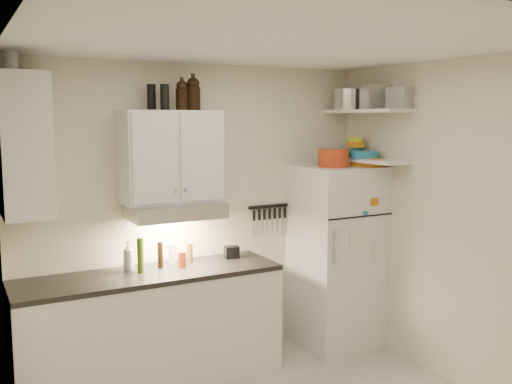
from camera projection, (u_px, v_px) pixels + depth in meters
name	position (u px, v px, depth m)	size (l,w,h in m)	color
ceiling	(289.00, 41.00, 3.52)	(3.20, 3.00, 0.02)	white
back_wall	(198.00, 214.00, 5.01)	(3.20, 0.02, 2.60)	beige
left_wall	(21.00, 282.00, 2.93)	(0.02, 3.00, 2.60)	beige
right_wall	(464.00, 226.00, 4.45)	(0.02, 3.00, 2.60)	beige
base_cabinet	(151.00, 330.00, 4.59)	(2.10, 0.60, 0.88)	white
countertop	(150.00, 275.00, 4.53)	(2.10, 0.62, 0.04)	black
upper_cabinet	(171.00, 157.00, 4.65)	(0.80, 0.33, 0.75)	white
side_cabinet	(24.00, 145.00, 3.98)	(0.33, 0.55, 1.00)	white
range_hood	(175.00, 210.00, 4.65)	(0.76, 0.46, 0.12)	silver
fridge	(337.00, 256.00, 5.35)	(0.70, 0.68, 1.70)	white
shelf_hi	(366.00, 111.00, 5.15)	(0.30, 0.95, 0.03)	white
shelf_lo	(365.00, 160.00, 5.21)	(0.30, 0.95, 0.03)	white
knife_strip	(269.00, 206.00, 5.31)	(0.42, 0.02, 0.03)	black
dutch_oven	(334.00, 158.00, 5.13)	(0.28, 0.28, 0.16)	#AE3214
book_stack	(368.00, 162.00, 5.15)	(0.20, 0.25, 0.08)	#C67118
spice_jar	(347.00, 162.00, 5.13)	(0.05, 0.05, 0.09)	silver
stock_pot	(348.00, 100.00, 5.33)	(0.27, 0.27, 0.19)	silver
tin_a	(376.00, 97.00, 5.11)	(0.22, 0.20, 0.22)	#AAAAAD
tin_b	(401.00, 98.00, 4.85)	(0.18, 0.18, 0.18)	#AAAAAD
bowl_teal	(351.00, 152.00, 5.39)	(0.22, 0.22, 0.09)	teal
bowl_orange	(355.00, 145.00, 5.33)	(0.18, 0.18, 0.05)	orange
bowl_yellow	(356.00, 139.00, 5.33)	(0.14, 0.14, 0.04)	gold
plates	(364.00, 155.00, 5.16)	(0.27, 0.27, 0.07)	teal
growler_a	(182.00, 95.00, 4.57)	(0.10, 0.10, 0.24)	black
growler_b	(193.00, 93.00, 4.59)	(0.11, 0.11, 0.27)	black
thermos_a	(165.00, 97.00, 4.48)	(0.07, 0.07, 0.20)	black
thermos_b	(151.00, 97.00, 4.55)	(0.07, 0.07, 0.21)	black
side_jar	(8.00, 60.00, 3.98)	(0.13, 0.13, 0.18)	silver
soap_bottle	(128.00, 255.00, 4.56)	(0.10, 0.10, 0.26)	white
pepper_mill	(190.00, 253.00, 4.83)	(0.05, 0.05, 0.17)	brown
oil_bottle	(141.00, 255.00, 4.50)	(0.05, 0.05, 0.28)	#3E6719
vinegar_bottle	(160.00, 255.00, 4.65)	(0.05, 0.05, 0.22)	black
clear_bottle	(172.00, 254.00, 4.75)	(0.06, 0.06, 0.18)	silver
red_jar	(182.00, 259.00, 4.67)	(0.07, 0.07, 0.13)	#AE3214
caddy	(232.00, 252.00, 4.99)	(0.12, 0.09, 0.10)	black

